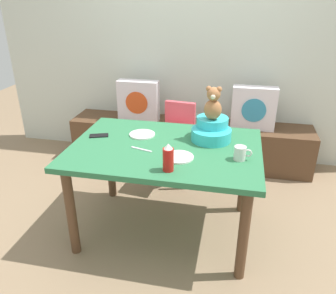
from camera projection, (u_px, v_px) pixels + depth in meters
The scene contains 16 objects.
ground_plane at pixel (165, 228), 2.77m from camera, with size 8.00×8.00×0.00m, color #8C7256.
back_wall at pixel (195, 39), 3.55m from camera, with size 4.40×0.10×2.60m, color silver.
window_bench at pixel (189, 142), 3.76m from camera, with size 2.60×0.44×0.46m, color brown.
pillow_floral_left at pixel (138, 101), 3.66m from camera, with size 0.44×0.15×0.44m.
pillow_floral_right at pixel (254, 108), 3.43m from camera, with size 0.44×0.15×0.44m.
book_stack at pixel (195, 119), 3.64m from camera, with size 0.20×0.14×0.09m, color gray.
dining_table at pixel (165, 158), 2.50m from camera, with size 1.37×0.96×0.74m.
highchair at pixel (176, 133), 3.26m from camera, with size 0.35×0.48×0.79m.
infant_seat_teal at pixel (212, 130), 2.55m from camera, with size 0.30×0.33×0.16m.
teddy_bear at pixel (213, 104), 2.46m from camera, with size 0.13×0.12×0.25m.
ketchup_bottle at pixel (168, 158), 2.10m from camera, with size 0.07×0.07×0.18m.
coffee_mug at pixel (240, 153), 2.25m from camera, with size 0.12×0.08×0.09m.
dinner_plate_near at pixel (179, 157), 2.29m from camera, with size 0.20×0.20×0.01m, color white.
dinner_plate_far at pixel (142, 134), 2.64m from camera, with size 0.20×0.20×0.01m, color white.
cell_phone at pixel (99, 136), 2.63m from camera, with size 0.07×0.14×0.01m, color black.
table_fork at pixel (141, 149), 2.41m from camera, with size 0.02×0.17×0.01m, color silver.
Camera 1 is at (0.48, -2.18, 1.78)m, focal length 36.25 mm.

